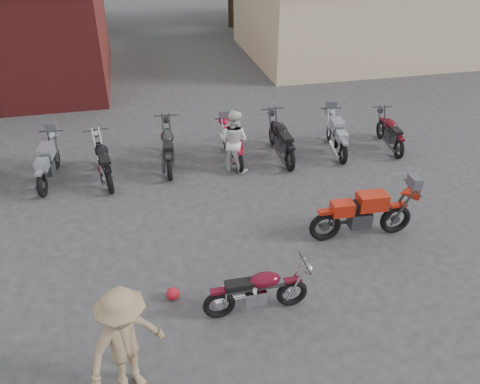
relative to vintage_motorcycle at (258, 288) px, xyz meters
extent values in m
plane|color=#303032|center=(0.35, 0.57, -0.53)|extent=(90.00, 90.00, 0.00)
cube|color=tan|center=(8.85, 15.57, 1.22)|extent=(10.00, 8.00, 3.50)
ellipsoid|color=#A9121F|center=(-1.44, 0.64, -0.41)|extent=(0.29, 0.29, 0.23)
imported|color=silver|center=(0.71, 5.22, 0.33)|extent=(1.05, 1.03, 1.71)
imported|color=#8C7556|center=(-2.22, -1.08, 0.42)|extent=(1.41, 1.27, 1.89)
camera|label=1|loc=(-1.66, -5.79, 5.64)|focal=35.00mm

